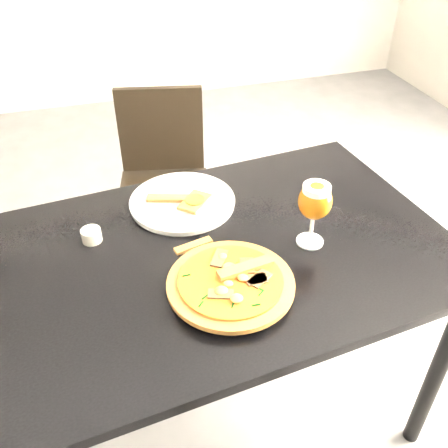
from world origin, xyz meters
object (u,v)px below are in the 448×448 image
object	(u,v)px
dining_table	(227,272)
beer_glass	(315,202)
chair_far	(163,179)
pizza	(231,282)

from	to	relation	value
dining_table	beer_glass	size ratio (longest dim) A/B	6.86
dining_table	chair_far	world-z (taller)	chair_far
chair_far	pizza	world-z (taller)	chair_far
pizza	beer_glass	distance (m)	0.30
chair_far	pizza	xyz separation A→B (m)	(-0.01, -1.01, 0.32)
dining_table	beer_glass	xyz separation A→B (m)	(0.22, -0.04, 0.22)
pizza	beer_glass	xyz separation A→B (m)	(0.26, 0.11, 0.11)
dining_table	pizza	xyz separation A→B (m)	(-0.04, -0.15, 0.11)
chair_far	beer_glass	xyz separation A→B (m)	(0.25, -0.90, 0.43)
dining_table	chair_far	size ratio (longest dim) A/B	1.55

